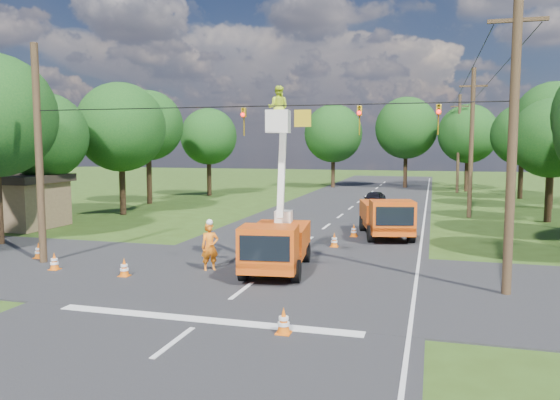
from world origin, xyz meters
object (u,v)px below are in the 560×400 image
(pole_right_near, at_px, (513,139))
(tree_left_c, at_px, (44,136))
(traffic_cone_2, at_px, (354,231))
(tree_far_b, at_px, (406,128))
(traffic_cone_4, at_px, (54,261))
(tree_right_c, at_px, (551,138))
(tree_far_a, at_px, (333,134))
(bucket_truck, at_px, (277,233))
(pole_right_far, at_px, (459,143))
(traffic_cone_1, at_px, (334,240))
(shed, at_px, (14,200))
(traffic_cone_3, at_px, (124,268))
(traffic_cone_6, at_px, (409,220))
(traffic_cone_5, at_px, (39,251))
(pole_right_mid, at_px, (471,142))
(second_truck, at_px, (386,217))
(tree_left_d, at_px, (121,127))
(tree_right_d, at_px, (554,121))
(traffic_cone_0, at_px, (284,321))
(tree_left_f, at_px, (209,137))
(tree_left_e, at_px, (148,126))
(ground_worker, at_px, (210,247))
(distant_car, at_px, (374,199))
(pole_left, at_px, (39,155))
(tree_far_c, at_px, (468,134))
(tree_right_e, at_px, (523,135))

(pole_right_near, height_order, tree_left_c, pole_right_near)
(traffic_cone_2, relative_size, tree_far_b, 0.07)
(traffic_cone_4, relative_size, tree_right_c, 0.09)
(tree_far_a, relative_size, tree_far_b, 0.92)
(traffic_cone_4, height_order, tree_far_b, tree_far_b)
(tree_far_b, bearing_deg, bucket_truck, -93.50)
(pole_right_far, bearing_deg, tree_far_a, 167.47)
(traffic_cone_1, height_order, shed, shed)
(traffic_cone_1, distance_m, pole_right_near, 10.74)
(traffic_cone_2, bearing_deg, traffic_cone_3, -122.17)
(traffic_cone_6, bearing_deg, traffic_cone_5, -136.65)
(traffic_cone_4, distance_m, pole_right_mid, 27.24)
(second_truck, height_order, traffic_cone_3, second_truck)
(traffic_cone_3, relative_size, traffic_cone_4, 1.00)
(tree_left_c, height_order, tree_left_d, tree_left_d)
(tree_right_d, bearing_deg, tree_right_c, -101.31)
(tree_right_d, distance_m, tree_far_a, 25.46)
(traffic_cone_0, bearing_deg, traffic_cone_5, 153.79)
(pole_right_near, bearing_deg, pole_right_mid, 90.00)
(pole_right_near, bearing_deg, traffic_cone_4, -176.41)
(pole_right_near, distance_m, tree_far_a, 45.08)
(tree_left_f, bearing_deg, traffic_cone_0, -64.16)
(tree_left_e, bearing_deg, pole_right_far, 35.43)
(ground_worker, bearing_deg, traffic_cone_5, 143.63)
(traffic_cone_5, xyz_separation_m, pole_right_far, (18.76, 39.36, 4.75))
(traffic_cone_6, distance_m, shed, 23.80)
(second_truck, relative_size, ground_worker, 3.21)
(tree_right_d, relative_size, tree_far_a, 1.02)
(ground_worker, distance_m, tree_far_b, 45.13)
(traffic_cone_4, xyz_separation_m, tree_far_b, (11.14, 46.04, 6.45))
(pole_right_mid, height_order, tree_far_a, pole_right_mid)
(tree_right_c, relative_size, tree_far_a, 0.82)
(traffic_cone_1, height_order, traffic_cone_4, same)
(traffic_cone_4, bearing_deg, traffic_cone_6, 50.88)
(distant_car, distance_m, pole_right_mid, 9.32)
(second_truck, bearing_deg, traffic_cone_1, -134.67)
(bucket_truck, distance_m, traffic_cone_6, 14.47)
(bucket_truck, xyz_separation_m, pole_right_far, (8.18, 38.89, 3.57))
(pole_left, bearing_deg, second_truck, 37.77)
(traffic_cone_4, height_order, tree_far_c, tree_far_c)
(pole_right_far, distance_m, tree_left_f, 25.36)
(tree_right_e, bearing_deg, shed, -139.67)
(distant_car, relative_size, pole_right_mid, 0.37)
(ground_worker, relative_size, pole_right_mid, 0.19)
(distant_car, height_order, tree_left_c, tree_left_c)
(tree_left_e, distance_m, tree_right_e, 33.25)
(pole_right_mid, distance_m, tree_left_c, 27.32)
(traffic_cone_1, relative_size, pole_right_near, 0.07)
(pole_right_near, bearing_deg, tree_left_e, 138.99)
(pole_left, distance_m, tree_far_b, 46.76)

